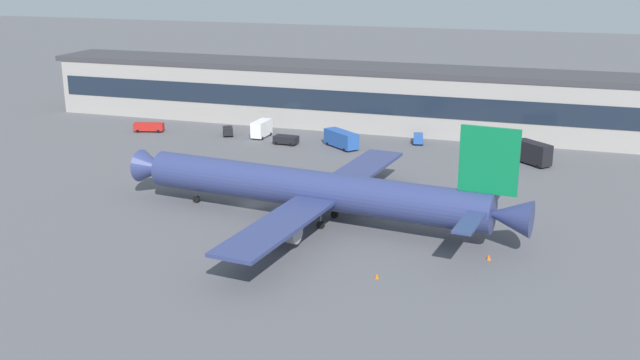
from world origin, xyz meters
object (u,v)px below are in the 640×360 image
traffic_cone_0 (377,276)px  stair_truck (262,128)px  baggage_tug (228,131)px  follow_me_car (418,138)px  traffic_cone_1 (489,257)px  catering_truck (533,152)px  airliner (317,190)px  belt_loader (149,127)px  fuel_truck (342,139)px  pushback_tractor (286,139)px

traffic_cone_0 → stair_truck: bearing=123.0°
baggage_tug → traffic_cone_0: (47.92, -61.30, -0.78)m
follow_me_car → traffic_cone_1: 60.92m
stair_truck → catering_truck: (55.43, -4.30, 0.31)m
airliner → belt_loader: 68.05m
catering_truck → fuel_truck: 36.76m
airliner → follow_me_car: 51.19m
follow_me_car → fuel_truck: bearing=-148.7°
pushback_tractor → catering_truck: size_ratio=0.70×
baggage_tug → follow_me_car: bearing=8.7°
catering_truck → traffic_cone_0: 60.12m
fuel_truck → traffic_cone_1: size_ratio=11.63×
follow_me_car → stair_truck: (-32.50, -4.87, 0.89)m
pushback_tractor → traffic_cone_0: 67.15m
belt_loader → fuel_truck: (43.81, -0.40, 0.73)m
belt_loader → fuel_truck: size_ratio=0.81×
traffic_cone_1 → belt_loader: bearing=147.6°
pushback_tractor → follow_me_car: bearing=20.0°
pushback_tractor → baggage_tug: bearing=168.0°
follow_me_car → baggage_tug: same height
traffic_cone_0 → belt_loader: bearing=137.9°
stair_truck → airliner: bearing=-59.0°
pushback_tractor → traffic_cone_1: pushback_tractor is taller
airliner → traffic_cone_1: size_ratio=85.51×
follow_me_car → fuel_truck: 16.18m
baggage_tug → traffic_cone_0: bearing=-52.0°
belt_loader → pushback_tractor: (32.32, -1.19, -0.10)m
airliner → traffic_cone_1: airliner is taller
stair_truck → follow_me_car: bearing=8.5°
catering_truck → traffic_cone_1: catering_truck is taller
follow_me_car → stair_truck: size_ratio=0.77×
airliner → baggage_tug: (-34.92, 44.71, -3.70)m
airliner → traffic_cone_1: (25.06, -6.65, -4.42)m
stair_truck → traffic_cone_1: bearing=-44.9°
traffic_cone_1 → stair_truck: bearing=135.1°
airliner → stair_truck: 53.70m
pushback_tractor → catering_truck: (48.24, 0.02, 1.24)m
airliner → stair_truck: airliner is taller
airliner → pushback_tractor: bearing=116.2°
belt_loader → traffic_cone_1: belt_loader is taller
traffic_cone_1 → catering_truck: bearing=86.8°
follow_me_car → fuel_truck: (-13.81, -8.40, 0.79)m
pushback_tractor → baggage_tug: 14.79m
catering_truck → fuel_truck: catering_truck is taller
follow_me_car → catering_truck: 24.73m
stair_truck → traffic_cone_0: size_ratio=9.87×
pushback_tractor → stair_truck: (-7.19, 4.32, 0.93)m
airliner → catering_truck: size_ratio=8.63×
follow_me_car → pushback_tractor: 26.92m
baggage_tug → traffic_cone_1: baggage_tug is taller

